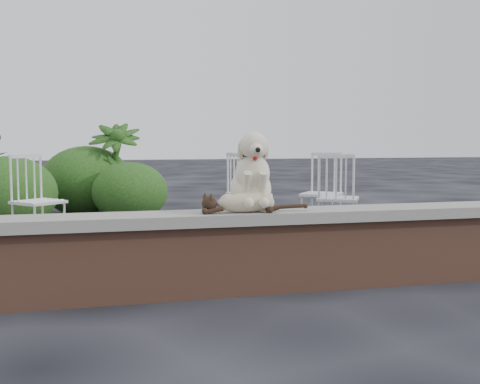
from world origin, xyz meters
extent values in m
plane|color=black|center=(0.00, 0.00, 0.00)|extent=(60.00, 60.00, 0.00)
cube|color=brown|center=(0.00, 0.00, 0.25)|extent=(6.00, 0.30, 0.50)
cube|color=slate|center=(0.00, 0.00, 0.54)|extent=(6.20, 0.40, 0.08)
imported|color=#184112|center=(-1.40, 4.69, 0.67)|extent=(0.87, 0.87, 1.34)
ellipsoid|color=#184112|center=(-2.74, 3.77, 0.42)|extent=(1.19, 1.09, 0.94)
ellipsoid|color=#184112|center=(-1.80, 4.95, 0.47)|extent=(1.34, 1.23, 1.06)
ellipsoid|color=#184112|center=(-1.21, 4.20, 0.37)|extent=(1.05, 0.96, 0.83)
camera|label=1|loc=(-1.69, -3.94, 1.08)|focal=43.22mm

